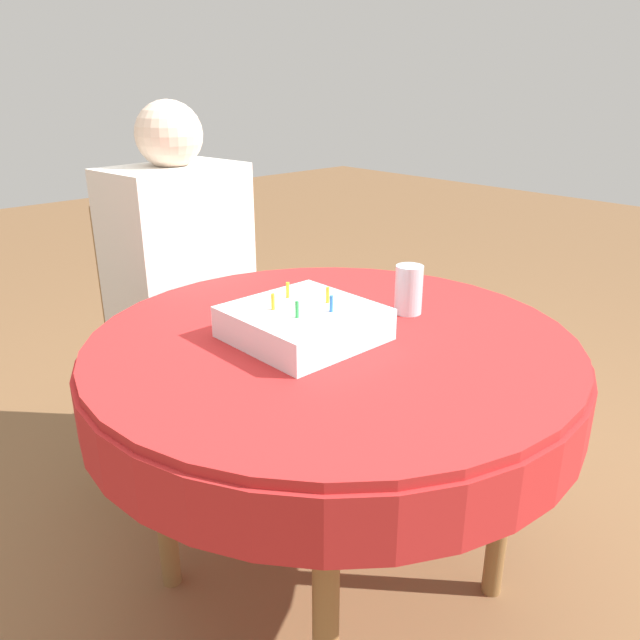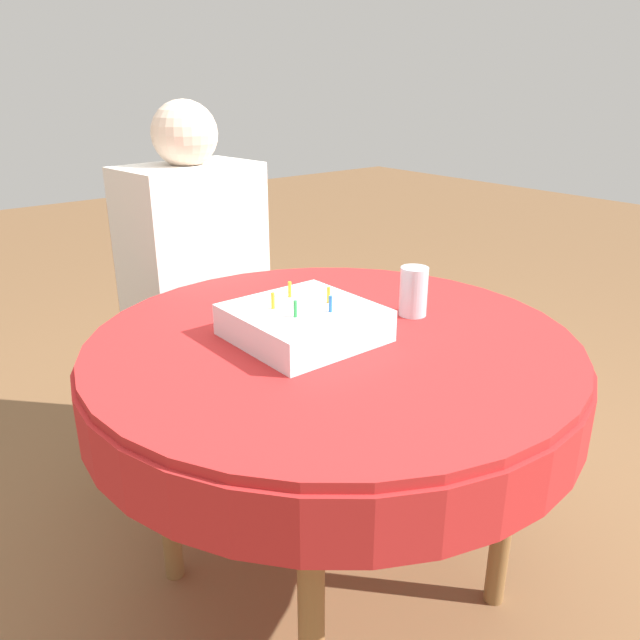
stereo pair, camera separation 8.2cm
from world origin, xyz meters
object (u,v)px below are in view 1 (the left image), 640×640
chair (173,324)px  person (183,261)px  drinking_glass (409,290)px  birthday_cake (304,323)px

chair → person: person is taller
chair → person: 0.25m
person → chair: bearing=90.0°
chair → drinking_glass: size_ratio=7.49×
person → drinking_glass: person is taller
person → birthday_cake: bearing=-105.9°
chair → birthday_cake: (-0.11, -0.79, 0.26)m
birthday_cake → drinking_glass: drinking_glass is taller
chair → person: size_ratio=0.74×
chair → person: bearing=-90.0°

